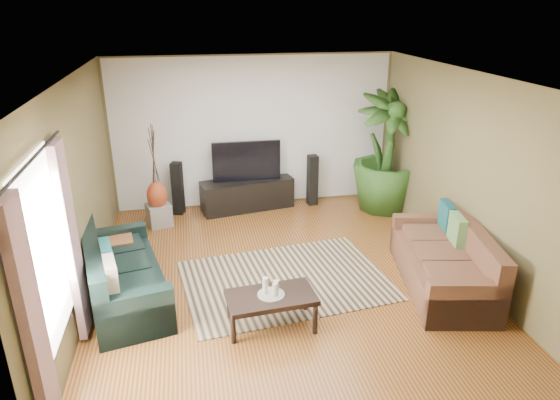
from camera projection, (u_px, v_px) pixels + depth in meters
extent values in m
plane|color=brown|center=(283.00, 276.00, 6.86)|extent=(5.50, 5.50, 0.00)
plane|color=white|center=(283.00, 76.00, 5.86)|extent=(5.50, 5.50, 0.00)
plane|color=brown|center=(253.00, 132.00, 8.87)|extent=(5.00, 0.00, 5.00)
plane|color=brown|center=(351.00, 303.00, 3.85)|extent=(5.00, 0.00, 5.00)
plane|color=brown|center=(77.00, 197.00, 5.93)|extent=(0.00, 5.50, 5.50)
plane|color=brown|center=(463.00, 172.00, 6.79)|extent=(0.00, 5.50, 5.50)
plane|color=white|center=(254.00, 133.00, 8.86)|extent=(4.90, 0.00, 4.90)
plane|color=white|center=(45.00, 256.00, 4.45)|extent=(0.00, 1.80, 1.80)
cube|color=gray|center=(34.00, 329.00, 3.87)|extent=(0.08, 0.35, 2.20)
cube|color=gray|center=(72.00, 243.00, 5.24)|extent=(0.08, 0.35, 2.20)
cylinder|color=black|center=(32.00, 159.00, 4.13)|extent=(0.03, 1.90, 0.03)
cube|color=black|center=(124.00, 269.00, 6.19)|extent=(1.26, 2.12, 0.85)
cube|color=brown|center=(443.00, 256.00, 6.50)|extent=(1.29, 2.18, 0.85)
cube|color=tan|center=(285.00, 280.00, 6.75)|extent=(2.90, 2.22, 0.01)
cube|color=black|center=(271.00, 310.00, 5.74)|extent=(1.05, 0.64, 0.41)
cylinder|color=#989893|center=(271.00, 294.00, 5.66)|extent=(0.31, 0.31, 0.01)
cylinder|color=white|center=(265.00, 285.00, 5.64)|extent=(0.06, 0.06, 0.20)
cylinder|color=beige|center=(275.00, 290.00, 5.60)|extent=(0.06, 0.06, 0.16)
cylinder|color=beige|center=(276.00, 286.00, 5.70)|extent=(0.06, 0.06, 0.13)
cube|color=black|center=(247.00, 194.00, 9.01)|extent=(1.70, 0.78, 0.55)
cube|color=black|center=(246.00, 161.00, 8.78)|extent=(1.20, 0.07, 0.71)
cube|color=black|center=(178.00, 189.00, 8.73)|extent=(0.22, 0.23, 0.94)
cube|color=black|center=(312.00, 180.00, 9.15)|extent=(0.18, 0.20, 0.94)
imported|color=#264E1A|center=(386.00, 152.00, 8.73)|extent=(1.31, 1.31, 2.11)
cylinder|color=black|center=(383.00, 200.00, 9.06)|extent=(0.39, 0.39, 0.30)
cube|color=gray|center=(159.00, 215.00, 8.37)|extent=(0.46, 0.46, 0.37)
ellipsoid|color=#993B1B|center=(157.00, 195.00, 8.24)|extent=(0.34, 0.34, 0.47)
cube|color=brown|center=(115.00, 255.00, 6.86)|extent=(0.58, 0.58, 0.54)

